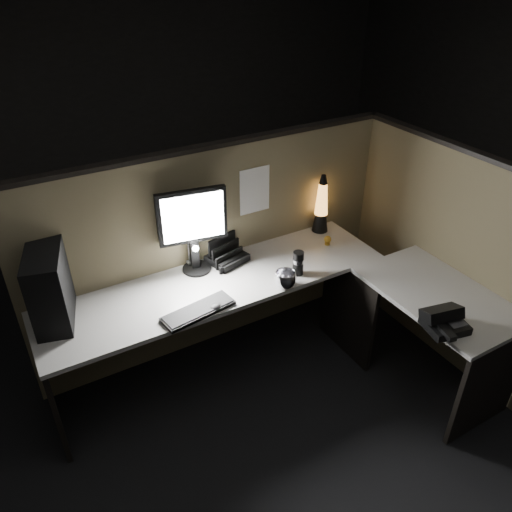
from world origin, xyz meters
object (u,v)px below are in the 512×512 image
monitor (193,223)px  lava_lamp (321,208)px  pc_tower (50,287)px  desk_phone (444,321)px  keyboard (198,311)px

monitor → lava_lamp: bearing=10.5°
monitor → lava_lamp: (1.03, 0.02, -0.16)m
pc_tower → desk_phone: pc_tower is taller
lava_lamp → pc_tower: bearing=-177.4°
keyboard → monitor: bearing=58.9°
desk_phone → monitor: bearing=139.5°
pc_tower → keyboard: size_ratio=0.99×
pc_tower → keyboard: 0.84m
pc_tower → desk_phone: (1.88, -1.19, -0.17)m
pc_tower → monitor: bearing=19.2°
monitor → keyboard: monitor is taller
pc_tower → keyboard: (0.73, -0.37, -0.21)m
monitor → lava_lamp: monitor is taller
pc_tower → lava_lamp: 1.95m
monitor → desk_phone: 1.61m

